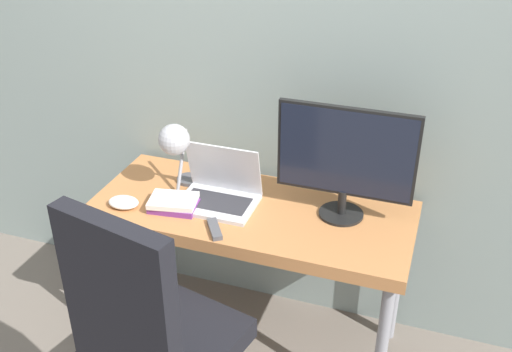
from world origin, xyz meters
TOP-DOWN VIEW (x-y plane):
  - wall_back at (0.00, 0.66)m, footprint 8.00×0.05m
  - desk at (0.00, 0.30)m, footprint 1.41×0.59m
  - laptop at (-0.15, 0.29)m, footprint 0.34×0.25m
  - monitor at (0.38, 0.37)m, footprint 0.57×0.19m
  - desk_lamp at (-0.36, 0.31)m, footprint 0.14×0.24m
  - office_chair at (-0.14, -0.41)m, footprint 0.65×0.64m
  - book_stack at (-0.32, 0.18)m, footprint 0.23×0.18m
  - tv_remote at (-0.08, 0.08)m, footprint 0.11×0.14m
  - game_controller at (-0.53, 0.12)m, footprint 0.14×0.10m

SIDE VIEW (x-z plane):
  - office_chair at x=-0.14m, z-range 0.05..1.22m
  - desk at x=0.00m, z-range 0.31..1.07m
  - tv_remote at x=-0.08m, z-range 0.76..0.78m
  - game_controller at x=-0.53m, z-range 0.76..0.80m
  - book_stack at x=-0.32m, z-range 0.77..0.82m
  - laptop at x=-0.15m, z-range 0.69..0.95m
  - desk_lamp at x=-0.36m, z-range 0.84..1.18m
  - monitor at x=0.38m, z-range 0.79..1.29m
  - wall_back at x=0.00m, z-range 0.00..2.60m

